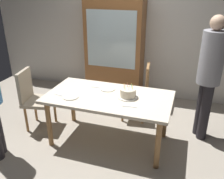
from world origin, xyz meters
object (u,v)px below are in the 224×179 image
at_px(dining_table, 109,101).
at_px(chair_spindle_back, 136,93).
at_px(plate_far_side, 108,89).
at_px(chair_upholstered, 33,96).
at_px(birthday_cake, 128,93).
at_px(plate_near_celebrant, 71,97).
at_px(person_guest, 209,72).
at_px(china_cabinet, 115,50).

relative_size(dining_table, chair_spindle_back, 1.81).
height_order(plate_far_side, chair_spindle_back, chair_spindle_back).
bearing_deg(plate_far_side, chair_upholstered, -170.25).
relative_size(birthday_cake, plate_near_celebrant, 1.27).
xyz_separation_m(dining_table, chair_upholstered, (-1.25, 0.01, -0.11)).
bearing_deg(dining_table, chair_upholstered, 179.67).
bearing_deg(person_guest, china_cabinet, 149.45).
distance_m(dining_table, birthday_cake, 0.30).
relative_size(plate_far_side, chair_upholstered, 0.23).
relative_size(plate_near_celebrant, china_cabinet, 0.12).
relative_size(chair_spindle_back, chair_upholstered, 1.00).
bearing_deg(chair_upholstered, chair_spindle_back, 27.95).
distance_m(chair_spindle_back, person_guest, 1.22).
relative_size(plate_far_side, chair_spindle_back, 0.23).
distance_m(plate_near_celebrant, chair_upholstered, 0.83).
bearing_deg(person_guest, plate_far_side, -165.36).
height_order(plate_far_side, china_cabinet, china_cabinet).
height_order(plate_near_celebrant, chair_spindle_back, chair_spindle_back).
bearing_deg(person_guest, dining_table, -156.19).
bearing_deg(plate_near_celebrant, plate_far_side, 46.93).
bearing_deg(china_cabinet, chair_spindle_back, -50.76).
distance_m(birthday_cake, plate_far_side, 0.39).
xyz_separation_m(dining_table, plate_near_celebrant, (-0.47, -0.21, 0.09)).
height_order(dining_table, china_cabinet, china_cabinet).
relative_size(dining_table, chair_upholstered, 1.81).
relative_size(dining_table, birthday_cake, 6.13).
relative_size(dining_table, plate_far_side, 7.80).
xyz_separation_m(plate_far_side, chair_upholstered, (-1.16, -0.20, -0.20)).
bearing_deg(chair_spindle_back, dining_table, -105.43).
bearing_deg(birthday_cake, plate_far_side, 154.13).
bearing_deg(plate_far_side, plate_near_celebrant, -133.07).
height_order(dining_table, plate_near_celebrant, plate_near_celebrant).
distance_m(plate_far_side, person_guest, 1.43).
relative_size(birthday_cake, chair_spindle_back, 0.29).
height_order(chair_spindle_back, person_guest, person_guest).
bearing_deg(chair_upholstered, plate_near_celebrant, -15.45).
bearing_deg(chair_spindle_back, person_guest, -11.87).
xyz_separation_m(plate_far_side, person_guest, (1.36, 0.35, 0.29)).
bearing_deg(plate_far_side, birthday_cake, -25.87).
relative_size(plate_near_celebrant, person_guest, 0.12).
relative_size(birthday_cake, chair_upholstered, 0.29).
distance_m(plate_near_celebrant, plate_far_side, 0.57).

